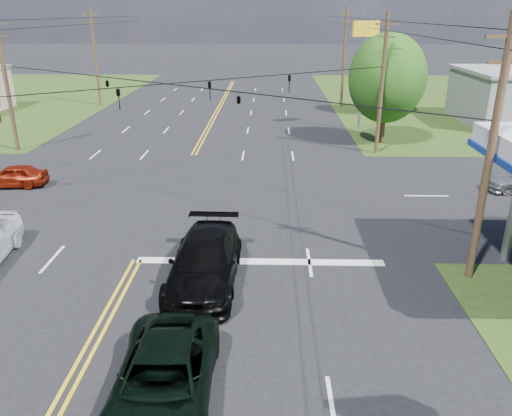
{
  "coord_description": "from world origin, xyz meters",
  "views": [
    {
      "loc": [
        5.32,
        -13.98,
        9.43
      ],
      "look_at": [
        4.79,
        6.0,
        1.56
      ],
      "focal_mm": 35.0,
      "sensor_mm": 36.0,
      "label": 1
    }
  ],
  "objects_px": {
    "pole_ne": "(382,83)",
    "pole_left_far": "(95,56)",
    "tree_right_a": "(387,78)",
    "pole_se": "(490,152)",
    "suv_black": "(205,262)",
    "tree_right_b": "(385,70)",
    "pole_right_far": "(344,56)",
    "pole_nw": "(6,82)",
    "pickup_dkgreen": "(163,380)"
  },
  "relations": [
    {
      "from": "pole_ne",
      "to": "pole_left_far",
      "type": "height_order",
      "value": "pole_left_far"
    },
    {
      "from": "pole_ne",
      "to": "tree_right_a",
      "type": "height_order",
      "value": "pole_ne"
    },
    {
      "from": "pole_se",
      "to": "tree_right_a",
      "type": "xyz_separation_m",
      "value": [
        1.0,
        21.0,
        -0.05
      ]
    },
    {
      "from": "suv_black",
      "to": "tree_right_b",
      "type": "bearing_deg",
      "value": 69.45
    },
    {
      "from": "pole_right_far",
      "to": "tree_right_b",
      "type": "bearing_deg",
      "value": -48.81
    },
    {
      "from": "pole_left_far",
      "to": "suv_black",
      "type": "bearing_deg",
      "value": -67.0
    },
    {
      "from": "pole_left_far",
      "to": "tree_right_a",
      "type": "height_order",
      "value": "pole_left_far"
    },
    {
      "from": "pole_left_far",
      "to": "tree_right_b",
      "type": "bearing_deg",
      "value": -7.72
    },
    {
      "from": "pole_nw",
      "to": "tree_right_b",
      "type": "distance_m",
      "value": 33.1
    },
    {
      "from": "pole_nw",
      "to": "suv_black",
      "type": "relative_size",
      "value": 1.59
    },
    {
      "from": "pole_ne",
      "to": "pole_right_far",
      "type": "bearing_deg",
      "value": 90.0
    },
    {
      "from": "pickup_dkgreen",
      "to": "suv_black",
      "type": "xyz_separation_m",
      "value": [
        0.29,
        6.23,
        0.11
      ]
    },
    {
      "from": "pole_right_far",
      "to": "tree_right_b",
      "type": "distance_m",
      "value": 5.4
    },
    {
      "from": "pole_left_far",
      "to": "tree_right_a",
      "type": "distance_m",
      "value": 31.39
    },
    {
      "from": "pole_se",
      "to": "pickup_dkgreen",
      "type": "bearing_deg",
      "value": -146.08
    },
    {
      "from": "pole_right_far",
      "to": "tree_right_b",
      "type": "xyz_separation_m",
      "value": [
        3.5,
        -4.0,
        -0.95
      ]
    },
    {
      "from": "pole_left_far",
      "to": "pole_right_far",
      "type": "bearing_deg",
      "value": 0.0
    },
    {
      "from": "tree_right_a",
      "to": "suv_black",
      "type": "xyz_separation_m",
      "value": [
        -11.0,
        -21.69,
        -4.0
      ]
    },
    {
      "from": "pole_se",
      "to": "pole_nw",
      "type": "distance_m",
      "value": 31.62
    },
    {
      "from": "tree_right_b",
      "to": "pole_left_far",
      "type": "bearing_deg",
      "value": 172.28
    },
    {
      "from": "pole_ne",
      "to": "pole_left_far",
      "type": "bearing_deg",
      "value": 143.84
    },
    {
      "from": "pole_ne",
      "to": "tree_right_b",
      "type": "height_order",
      "value": "pole_ne"
    },
    {
      "from": "pole_left_far",
      "to": "pole_ne",
      "type": "bearing_deg",
      "value": -36.16
    },
    {
      "from": "pole_ne",
      "to": "tree_right_b",
      "type": "xyz_separation_m",
      "value": [
        3.5,
        15.0,
        -0.7
      ]
    },
    {
      "from": "tree_right_a",
      "to": "tree_right_b",
      "type": "distance_m",
      "value": 12.27
    },
    {
      "from": "pole_right_far",
      "to": "suv_black",
      "type": "height_order",
      "value": "pole_right_far"
    },
    {
      "from": "tree_right_a",
      "to": "suv_black",
      "type": "relative_size",
      "value": 1.37
    },
    {
      "from": "tree_right_a",
      "to": "tree_right_b",
      "type": "xyz_separation_m",
      "value": [
        2.5,
        12.0,
        -0.65
      ]
    },
    {
      "from": "pickup_dkgreen",
      "to": "suv_black",
      "type": "relative_size",
      "value": 0.91
    },
    {
      "from": "tree_right_a",
      "to": "suv_black",
      "type": "height_order",
      "value": "tree_right_a"
    },
    {
      "from": "pole_left_far",
      "to": "suv_black",
      "type": "relative_size",
      "value": 1.67
    },
    {
      "from": "pole_nw",
      "to": "pickup_dkgreen",
      "type": "height_order",
      "value": "pole_nw"
    },
    {
      "from": "pole_left_far",
      "to": "tree_right_b",
      "type": "relative_size",
      "value": 1.41
    },
    {
      "from": "pole_se",
      "to": "suv_black",
      "type": "xyz_separation_m",
      "value": [
        -10.0,
        -0.69,
        -4.05
      ]
    },
    {
      "from": "pole_nw",
      "to": "pole_ne",
      "type": "bearing_deg",
      "value": 0.0
    },
    {
      "from": "pole_ne",
      "to": "pickup_dkgreen",
      "type": "distance_m",
      "value": 27.28
    },
    {
      "from": "pole_se",
      "to": "pickup_dkgreen",
      "type": "xyz_separation_m",
      "value": [
        -10.29,
        -6.92,
        -4.16
      ]
    },
    {
      "from": "pole_nw",
      "to": "tree_right_b",
      "type": "xyz_separation_m",
      "value": [
        29.5,
        15.0,
        -0.7
      ]
    },
    {
      "from": "pole_ne",
      "to": "pole_right_far",
      "type": "distance_m",
      "value": 19.0
    },
    {
      "from": "pole_se",
      "to": "pole_ne",
      "type": "height_order",
      "value": "same"
    },
    {
      "from": "pickup_dkgreen",
      "to": "pole_right_far",
      "type": "bearing_deg",
      "value": 75.4
    },
    {
      "from": "pole_ne",
      "to": "pickup_dkgreen",
      "type": "height_order",
      "value": "pole_ne"
    },
    {
      "from": "pickup_dkgreen",
      "to": "tree_right_b",
      "type": "bearing_deg",
      "value": 69.53
    },
    {
      "from": "tree_right_a",
      "to": "pole_left_far",
      "type": "bearing_deg",
      "value": 149.35
    },
    {
      "from": "pole_se",
      "to": "pole_nw",
      "type": "height_order",
      "value": "same"
    },
    {
      "from": "pole_ne",
      "to": "tree_right_a",
      "type": "xyz_separation_m",
      "value": [
        1.0,
        3.0,
        -0.05
      ]
    },
    {
      "from": "pole_se",
      "to": "tree_right_a",
      "type": "bearing_deg",
      "value": 87.27
    },
    {
      "from": "tree_right_a",
      "to": "pole_nw",
      "type": "bearing_deg",
      "value": -173.66
    },
    {
      "from": "pole_right_far",
      "to": "pickup_dkgreen",
      "type": "bearing_deg",
      "value": -103.19
    },
    {
      "from": "pole_nw",
      "to": "suv_black",
      "type": "height_order",
      "value": "pole_nw"
    }
  ]
}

